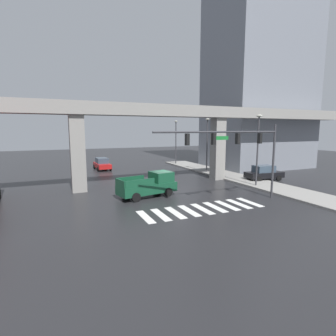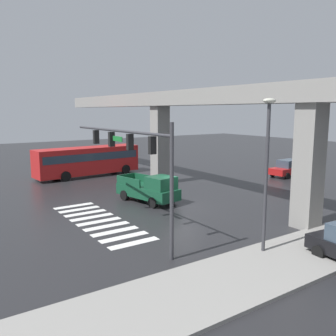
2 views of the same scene
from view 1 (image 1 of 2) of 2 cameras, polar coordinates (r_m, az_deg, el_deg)
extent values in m
plane|color=#232326|center=(24.98, 0.03, -5.02)|extent=(120.00, 120.00, 0.00)
cube|color=silver|center=(17.87, -4.93, -10.52)|extent=(0.55, 2.80, 0.01)
cube|color=silver|center=(18.23, -1.60, -10.10)|extent=(0.55, 2.80, 0.01)
cube|color=silver|center=(18.65, 1.57, -9.67)|extent=(0.55, 2.80, 0.01)
cube|color=silver|center=(19.13, 4.59, -9.23)|extent=(0.55, 2.80, 0.01)
cube|color=silver|center=(19.65, 7.45, -8.79)|extent=(0.55, 2.80, 0.01)
cube|color=silver|center=(20.22, 10.15, -8.36)|extent=(0.55, 2.80, 0.01)
cube|color=silver|center=(20.84, 12.68, -7.93)|extent=(0.55, 2.80, 0.01)
cube|color=silver|center=(21.49, 15.07, -7.52)|extent=(0.55, 2.80, 0.01)
cube|color=silver|center=(22.18, 17.30, -7.12)|extent=(0.55, 2.80, 0.01)
cube|color=gray|center=(27.38, -2.78, 12.41)|extent=(53.61, 1.88, 1.20)
cube|color=gray|center=(25.67, -19.04, 2.94)|extent=(1.30, 1.30, 7.12)
cube|color=gray|center=(31.02, 10.75, 4.10)|extent=(1.30, 1.30, 7.12)
cube|color=gray|center=(45.62, 19.54, 25.44)|extent=(14.44, 10.55, 39.07)
cube|color=gray|center=(31.95, 15.54, -2.24)|extent=(4.00, 36.00, 0.15)
cube|color=#14472D|center=(22.78, -4.55, -4.35)|extent=(5.37, 2.84, 0.80)
cube|color=#14472D|center=(23.36, -1.50, -1.88)|extent=(2.00, 2.04, 0.90)
cube|color=#3F5160|center=(23.61, -0.55, -1.76)|extent=(0.42, 1.66, 0.77)
cube|color=#14472D|center=(22.86, -8.17, -2.57)|extent=(2.62, 0.60, 0.60)
cube|color=#14472D|center=(21.34, -6.06, -3.31)|extent=(2.62, 0.60, 0.60)
cube|color=#14472D|center=(21.52, -10.34, -3.30)|extent=(0.43, 1.74, 0.60)
cylinder|color=black|center=(24.42, -2.40, -4.43)|extent=(0.80, 0.42, 0.76)
cylinder|color=black|center=(22.95, 0.03, -5.25)|extent=(0.80, 0.42, 0.76)
cylinder|color=black|center=(22.93, -9.11, -5.37)|extent=(0.80, 0.42, 0.76)
cylinder|color=black|center=(21.36, -7.00, -6.34)|extent=(0.80, 0.42, 0.76)
cube|color=black|center=(32.11, 20.14, -1.37)|extent=(4.46, 2.19, 0.64)
cube|color=#384756|center=(31.95, 20.06, -0.15)|extent=(2.38, 1.72, 0.76)
cylinder|color=black|center=(33.65, 21.01, -1.55)|extent=(0.66, 0.30, 0.64)
cylinder|color=black|center=(32.35, 22.92, -2.03)|extent=(0.66, 0.30, 0.64)
cylinder|color=black|center=(32.06, 17.29, -1.84)|extent=(0.66, 0.30, 0.64)
cylinder|color=black|center=(30.69, 19.13, -2.36)|extent=(0.66, 0.30, 0.64)
cube|color=red|center=(39.22, -14.11, 0.57)|extent=(1.99, 4.39, 0.64)
cube|color=#384756|center=(39.23, -14.18, 1.60)|extent=(1.61, 2.31, 0.76)
cylinder|color=black|center=(38.18, -12.39, -0.07)|extent=(0.27, 0.65, 0.64)
cylinder|color=black|center=(37.80, -14.92, -0.24)|extent=(0.27, 0.65, 0.64)
cylinder|color=black|center=(40.74, -13.33, 0.42)|extent=(0.27, 0.65, 0.64)
cylinder|color=black|center=(40.38, -15.71, 0.27)|extent=(0.27, 0.65, 0.64)
cylinder|color=#38383D|center=(23.77, 21.90, 1.28)|extent=(0.18, 0.18, 6.20)
cylinder|color=#38383D|center=(20.10, 11.35, 7.69)|extent=(10.80, 0.14, 0.14)
cube|color=black|center=(22.51, 19.30, 6.11)|extent=(0.24, 0.32, 0.84)
sphere|color=red|center=(22.50, 19.33, 6.77)|extent=(0.17, 0.17, 0.17)
cube|color=black|center=(21.07, 14.89, 6.18)|extent=(0.24, 0.32, 0.84)
sphere|color=red|center=(21.06, 14.92, 6.89)|extent=(0.17, 0.17, 0.17)
cube|color=black|center=(19.77, 9.87, 6.21)|extent=(0.24, 0.32, 0.84)
sphere|color=red|center=(19.77, 9.89, 6.96)|extent=(0.17, 0.17, 0.17)
cube|color=black|center=(18.65, 4.20, 6.19)|extent=(0.24, 0.32, 0.84)
sphere|color=red|center=(18.64, 4.21, 6.99)|extent=(0.17, 0.17, 0.17)
cube|color=#19722D|center=(20.20, 11.69, 6.40)|extent=(1.10, 0.04, 0.28)
cylinder|color=#38383D|center=(27.86, 18.86, 3.21)|extent=(0.16, 0.16, 7.00)
ellipsoid|color=beige|center=(27.80, 19.21, 10.66)|extent=(0.44, 0.70, 0.24)
cylinder|color=#38383D|center=(35.36, 8.47, 4.56)|extent=(0.16, 0.16, 7.00)
ellipsoid|color=beige|center=(35.31, 8.60, 10.43)|extent=(0.44, 0.70, 0.24)
cylinder|color=#38383D|center=(43.80, 1.72, 5.36)|extent=(0.16, 0.16, 7.00)
ellipsoid|color=beige|center=(43.76, 1.74, 10.10)|extent=(0.44, 0.70, 0.24)
camera|label=2|loc=(30.64, 52.39, 6.82)|focal=38.55mm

